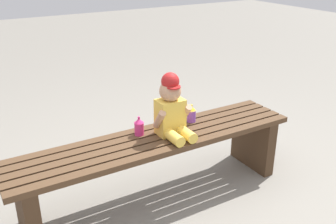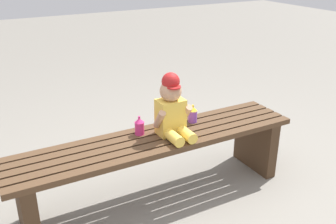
{
  "view_description": "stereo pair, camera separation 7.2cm",
  "coord_description": "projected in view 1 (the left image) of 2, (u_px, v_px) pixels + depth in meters",
  "views": [
    {
      "loc": [
        -1.03,
        -1.88,
        1.53
      ],
      "look_at": [
        0.05,
        -0.05,
        0.63
      ],
      "focal_mm": 40.86,
      "sensor_mm": 36.0,
      "label": 1
    },
    {
      "loc": [
        -0.96,
        -1.92,
        1.53
      ],
      "look_at": [
        0.05,
        -0.05,
        0.63
      ],
      "focal_mm": 40.86,
      "sensor_mm": 36.0,
      "label": 2
    }
  ],
  "objects": [
    {
      "name": "sippy_cup_right",
      "position": [
        191.0,
        114.0,
        2.59
      ],
      "size": [
        0.06,
        0.06,
        0.12
      ],
      "color": "#8C4CCC",
      "rests_on": "park_bench"
    },
    {
      "name": "ground_plane",
      "position": [
        158.0,
        197.0,
        2.57
      ],
      "size": [
        16.0,
        16.0,
        0.0
      ],
      "primitive_type": "plane",
      "color": "gray"
    },
    {
      "name": "park_bench",
      "position": [
        157.0,
        156.0,
        2.45
      ],
      "size": [
        1.88,
        0.39,
        0.45
      ],
      "color": "#513823",
      "rests_on": "ground_plane"
    },
    {
      "name": "sippy_cup_left",
      "position": [
        139.0,
        126.0,
        2.41
      ],
      "size": [
        0.06,
        0.06,
        0.12
      ],
      "color": "#E5337F",
      "rests_on": "park_bench"
    },
    {
      "name": "child_figure",
      "position": [
        172.0,
        109.0,
        2.37
      ],
      "size": [
        0.23,
        0.27,
        0.4
      ],
      "color": "#F2C64C",
      "rests_on": "park_bench"
    }
  ]
}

